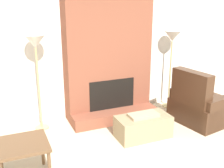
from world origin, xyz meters
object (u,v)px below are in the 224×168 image
side_table (23,148)px  ottoman (143,126)px  floor_lamp_right (172,41)px  floor_lamp_left (36,48)px  armchair (201,107)px

side_table → ottoman: bearing=12.2°
ottoman → floor_lamp_right: (1.15, 0.98, 1.19)m
side_table → floor_lamp_left: bearing=72.5°
armchair → floor_lamp_right: 1.39m
armchair → floor_lamp_left: 3.10m
ottoman → floor_lamp_right: floor_lamp_right is taller
ottoman → side_table: size_ratio=1.42×
floor_lamp_right → ottoman: bearing=-139.5°
armchair → floor_lamp_left: bearing=62.5°
armchair → floor_lamp_right: size_ratio=0.72×
ottoman → armchair: (1.28, 0.12, 0.10)m
ottoman → side_table: bearing=-167.8°
ottoman → side_table: side_table is taller
ottoman → floor_lamp_right: 1.92m
floor_lamp_right → side_table: bearing=-155.5°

